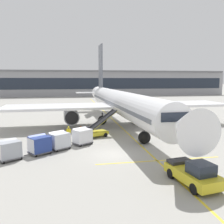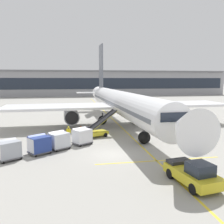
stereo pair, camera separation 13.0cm
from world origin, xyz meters
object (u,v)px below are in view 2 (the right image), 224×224
at_px(ground_crew_by_carts, 76,134).
at_px(belt_loader, 96,130).
at_px(baggage_cart_second, 59,140).
at_px(pushback_tug, 193,173).
at_px(ground_crew_by_loader, 68,132).
at_px(parked_airplane, 120,103).
at_px(baggage_cart_third, 39,144).
at_px(safety_cone_engine_keepout, 81,128).
at_px(baggage_cart_fourth, 8,149).
at_px(baggage_cart_lead, 82,136).

bearing_deg(ground_crew_by_carts, belt_loader, 41.94).
distance_m(baggage_cart_second, pushback_tug, 14.40).
height_order(ground_crew_by_loader, ground_crew_by_carts, same).
distance_m(parked_airplane, baggage_cart_second, 15.76).
height_order(baggage_cart_third, pushback_tug, baggage_cart_third).
bearing_deg(baggage_cart_third, safety_cone_engine_keepout, 65.82).
height_order(baggage_cart_third, baggage_cart_fourth, same).
xyz_separation_m(ground_crew_by_loader, safety_cone_engine_keepout, (1.74, 5.26, -0.62)).
bearing_deg(ground_crew_by_carts, baggage_cart_fourth, -141.23).
height_order(baggage_cart_fourth, ground_crew_by_carts, baggage_cart_fourth).
distance_m(belt_loader, ground_crew_by_carts, 3.56).
distance_m(belt_loader, baggage_cart_second, 6.59).
relative_size(baggage_cart_third, pushback_tug, 0.58).
bearing_deg(baggage_cart_third, baggage_cart_second, 34.38).
relative_size(parked_airplane, safety_cone_engine_keepout, 59.53).
bearing_deg(baggage_cart_lead, ground_crew_by_carts, 126.90).
distance_m(baggage_cart_third, safety_cone_engine_keepout, 11.27).
xyz_separation_m(parked_airplane, ground_crew_by_carts, (-7.42, -10.02, -2.70)).
bearing_deg(ground_crew_by_loader, baggage_cart_second, -104.85).
bearing_deg(ground_crew_by_carts, baggage_cart_third, -135.49).
relative_size(belt_loader, baggage_cart_fourth, 1.90).
bearing_deg(belt_loader, baggage_cart_third, -136.53).
height_order(belt_loader, ground_crew_by_loader, belt_loader).
bearing_deg(safety_cone_engine_keepout, baggage_cart_third, -114.18).
xyz_separation_m(baggage_cart_lead, ground_crew_by_carts, (-0.66, 0.88, -0.00)).
bearing_deg(pushback_tug, parked_airplane, 91.40).
height_order(belt_loader, baggage_cart_third, belt_loader).
bearing_deg(belt_loader, baggage_cart_second, -133.38).
bearing_deg(belt_loader, baggage_cart_fourth, -140.27).
relative_size(baggage_cart_second, safety_cone_engine_keepout, 3.46).
xyz_separation_m(baggage_cart_fourth, ground_crew_by_loader, (5.47, 6.42, -0.00)).
relative_size(ground_crew_by_carts, safety_cone_engine_keepout, 2.24).
bearing_deg(ground_crew_by_loader, pushback_tug, -58.02).
xyz_separation_m(parked_airplane, safety_cone_engine_keepout, (-6.58, -3.45, -3.31)).
distance_m(ground_crew_by_carts, safety_cone_engine_keepout, 6.65).
distance_m(baggage_cart_third, ground_crew_by_loader, 5.78).
relative_size(belt_loader, ground_crew_by_carts, 2.94).
bearing_deg(pushback_tug, baggage_cart_lead, 121.35).
xyz_separation_m(baggage_cart_lead, pushback_tug, (7.33, -12.03, -0.17)).
xyz_separation_m(belt_loader, ground_crew_by_carts, (-2.65, -2.38, 0.07)).
bearing_deg(baggage_cart_lead, pushback_tug, -58.65).
bearing_deg(baggage_cart_second, belt_loader, 46.62).
xyz_separation_m(belt_loader, baggage_cart_third, (-6.41, -6.08, 0.08)).
relative_size(baggage_cart_third, safety_cone_engine_keepout, 3.46).
xyz_separation_m(ground_crew_by_loader, ground_crew_by_carts, (0.89, -1.31, 0.00)).
relative_size(baggage_cart_third, ground_crew_by_carts, 1.55).
bearing_deg(ground_crew_by_carts, ground_crew_by_loader, 124.17).
bearing_deg(belt_loader, parked_airplane, 58.00).
relative_size(baggage_cart_lead, ground_crew_by_loader, 1.55).
xyz_separation_m(baggage_cart_lead, baggage_cart_second, (-2.54, -1.53, 0.00)).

